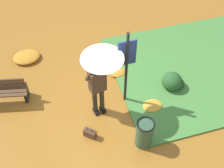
% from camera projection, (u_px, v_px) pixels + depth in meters
% --- Properties ---
extents(ground_plane, '(18.00, 18.00, 0.00)m').
position_uv_depth(ground_plane, '(104.00, 110.00, 7.73)').
color(ground_plane, '#9E6623').
extents(grass_verge, '(4.80, 4.00, 0.05)m').
position_uv_depth(grass_verge, '(198.00, 69.00, 8.65)').
color(grass_verge, '#47843D').
rests_on(grass_verge, ground_plane).
extents(person_with_umbrella, '(0.96, 0.96, 2.04)m').
position_uv_depth(person_with_umbrella, '(100.00, 68.00, 6.56)').
color(person_with_umbrella, '#2D2823').
rests_on(person_with_umbrella, ground_plane).
extents(info_sign_post, '(0.44, 0.07, 2.30)m').
position_uv_depth(info_sign_post, '(127.00, 61.00, 6.85)').
color(info_sign_post, black).
rests_on(info_sign_post, ground_plane).
extents(handbag, '(0.32, 0.30, 0.37)m').
position_uv_depth(handbag, '(90.00, 133.00, 7.13)').
color(handbag, '#4C3323').
rests_on(handbag, ground_plane).
extents(trash_bin, '(0.42, 0.42, 0.83)m').
position_uv_depth(trash_bin, '(144.00, 133.00, 6.79)').
color(trash_bin, '#2D5138').
rests_on(trash_bin, ground_plane).
extents(shrub_cluster, '(0.61, 0.55, 0.50)m').
position_uv_depth(shrub_cluster, '(173.00, 82.00, 8.04)').
color(shrub_cluster, '#285628').
rests_on(shrub_cluster, ground_plane).
extents(leaf_pile_near_person, '(0.52, 0.42, 0.11)m').
position_uv_depth(leaf_pile_near_person, '(152.00, 106.00, 7.75)').
color(leaf_pile_near_person, gold).
rests_on(leaf_pile_near_person, ground_plane).
extents(leaf_pile_by_bench, '(0.46, 0.37, 0.10)m').
position_uv_depth(leaf_pile_by_bench, '(118.00, 72.00, 8.51)').
color(leaf_pile_by_bench, '#C68428').
rests_on(leaf_pile_by_bench, ground_plane).
extents(leaf_pile_far_path, '(0.80, 0.64, 0.18)m').
position_uv_depth(leaf_pile_far_path, '(27.00, 57.00, 8.87)').
color(leaf_pile_far_path, '#C68428').
rests_on(leaf_pile_far_path, ground_plane).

